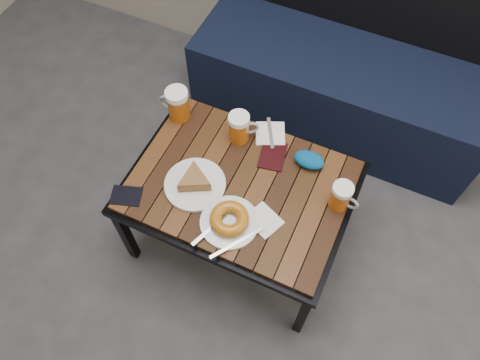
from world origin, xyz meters
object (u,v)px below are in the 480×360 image
at_px(cafe_table, 240,190).
at_px(plate_bagel, 229,220).
at_px(beer_mug_left, 178,104).
at_px(passport_burgundy, 273,155).
at_px(beer_mug_right, 341,196).
at_px(knit_pouch, 309,160).
at_px(beer_mug_centre, 240,127).
at_px(bench, 341,82).
at_px(passport_navy, 126,196).
at_px(plate_pie, 195,182).

height_order(cafe_table, plate_bagel, plate_bagel).
distance_m(beer_mug_left, passport_burgundy, 0.43).
bearing_deg(beer_mug_left, cafe_table, 152.41).
xyz_separation_m(beer_mug_left, beer_mug_right, (0.72, -0.12, -0.01)).
bearing_deg(passport_burgundy, knit_pouch, -0.78).
bearing_deg(beer_mug_left, passport_burgundy, 177.02).
relative_size(beer_mug_left, beer_mug_centre, 1.10).
bearing_deg(bench, beer_mug_centre, -111.19).
bearing_deg(bench, knit_pouch, -86.19).
height_order(bench, plate_bagel, bench).
relative_size(bench, passport_navy, 12.51).
bearing_deg(beer_mug_right, cafe_table, -161.03).
xyz_separation_m(plate_pie, passport_burgundy, (0.21, 0.24, -0.02)).
distance_m(plate_bagel, passport_burgundy, 0.33).
relative_size(beer_mug_centre, beer_mug_right, 1.09).
xyz_separation_m(plate_pie, plate_bagel, (0.18, -0.09, -0.00)).
bearing_deg(knit_pouch, beer_mug_left, -179.93).
bearing_deg(passport_navy, plate_bagel, 79.63).
distance_m(cafe_table, plate_pie, 0.18).
bearing_deg(beer_mug_centre, plate_pie, -135.94).
height_order(passport_navy, knit_pouch, knit_pouch).
height_order(beer_mug_right, knit_pouch, beer_mug_right).
height_order(beer_mug_centre, plate_pie, beer_mug_centre).
xyz_separation_m(beer_mug_right, knit_pouch, (-0.16, 0.12, -0.03)).
xyz_separation_m(bench, passport_navy, (-0.52, -1.06, 0.20)).
distance_m(beer_mug_centre, passport_navy, 0.50).
bearing_deg(beer_mug_centre, passport_burgundy, -43.66).
relative_size(beer_mug_right, knit_pouch, 1.01).
distance_m(cafe_table, plate_bagel, 0.18).
height_order(cafe_table, beer_mug_right, beer_mug_right).
distance_m(bench, plate_bagel, 1.03).
relative_size(passport_navy, passport_burgundy, 0.84).
xyz_separation_m(cafe_table, passport_burgundy, (0.06, 0.17, 0.05)).
relative_size(cafe_table, beer_mug_right, 6.95).
bearing_deg(bench, cafe_table, -100.73).
distance_m(beer_mug_centre, knit_pouch, 0.30).
distance_m(beer_mug_right, plate_bagel, 0.41).
height_order(beer_mug_left, plate_pie, beer_mug_left).
height_order(beer_mug_centre, knit_pouch, beer_mug_centre).
xyz_separation_m(beer_mug_centre, passport_burgundy, (0.15, -0.03, -0.06)).
distance_m(beer_mug_centre, passport_burgundy, 0.17).
bearing_deg(plate_pie, knit_pouch, 37.46).
xyz_separation_m(passport_navy, passport_burgundy, (0.42, 0.39, 0.00)).
distance_m(beer_mug_right, plate_pie, 0.53).
xyz_separation_m(beer_mug_right, plate_bagel, (-0.33, -0.24, -0.04)).
height_order(beer_mug_centre, passport_navy, beer_mug_centre).
distance_m(bench, knit_pouch, 0.68).
distance_m(cafe_table, beer_mug_right, 0.38).
bearing_deg(passport_navy, plate_pie, 105.97).
height_order(bench, plate_pie, bench).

